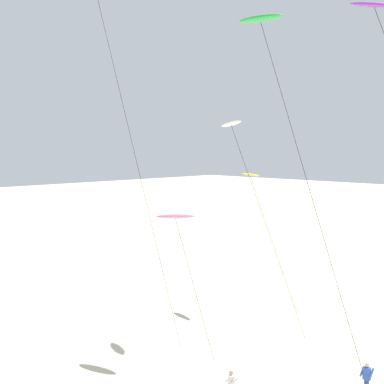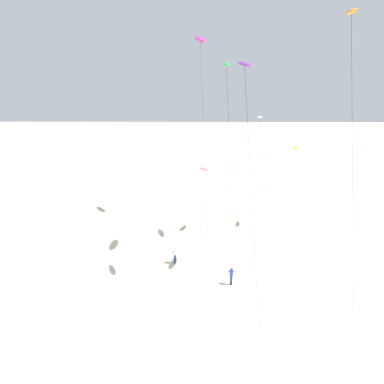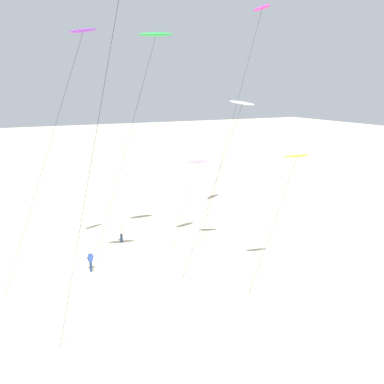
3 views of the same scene
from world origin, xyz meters
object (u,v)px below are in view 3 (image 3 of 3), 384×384
kite_white (241,107)px  kite_flyer_nearest (91,261)px  kite_flyer_middle (121,233)px  kite_magenta (261,10)px  kite_green (155,36)px  kite_pink (198,162)px  kite_purple (81,36)px  kite_yellow (296,159)px

kite_white → kite_flyer_nearest: kite_white is taller
kite_white → kite_flyer_middle: (-8.56, -7.37, -11.84)m
kite_magenta → kite_white: size_ratio=1.63×
kite_magenta → kite_flyer_middle: 24.03m
kite_flyer_middle → kite_flyer_nearest: bearing=-37.9°
kite_green → kite_white: kite_green is taller
kite_pink → kite_flyer_nearest: (2.22, -10.47, -6.71)m
kite_white → kite_green: bearing=-127.1°
kite_purple → kite_green: bearing=99.7°
kite_yellow → kite_flyer_middle: (-12.89, -9.26, -8.40)m
kite_pink → kite_white: bearing=7.8°
kite_yellow → kite_purple: 16.91m
kite_purple → kite_flyer_middle: kite_purple is taller
kite_white → kite_flyer_middle: bearing=-139.3°
kite_purple → kite_white: bearing=74.6°
kite_yellow → kite_flyer_nearest: bearing=-121.0°
kite_yellow → kite_flyer_nearest: 17.48m
kite_white → kite_flyer_middle: kite_white is taller
kite_magenta → kite_flyer_middle: size_ratio=12.98×
kite_green → kite_white: size_ratio=1.37×
kite_yellow → kite_magenta: (-10.55, 3.88, 11.59)m
kite_flyer_nearest → kite_yellow: bearing=59.0°
kite_flyer_middle → kite_purple: bearing=-32.9°
kite_green → kite_magenta: kite_magenta is taller
kite_magenta → kite_flyer_nearest: size_ratio=12.98×
kite_pink → kite_purple: kite_purple is taller
kite_white → kite_flyer_nearest: bearing=-107.5°
kite_green → kite_flyer_middle: size_ratio=10.92×
kite_pink → kite_flyer_middle: (-2.78, -6.57, -6.71)m
kite_green → kite_purple: size_ratio=1.00×
kite_green → kite_pink: (-1.79, 4.48, -10.25)m
kite_white → kite_pink: bearing=-172.2°
kite_green → kite_flyer_nearest: (0.42, -5.99, -16.96)m
kite_green → kite_pink: kite_green is taller
kite_purple → kite_magenta: kite_magenta is taller
kite_green → kite_flyer_middle: (-4.58, -2.10, -16.96)m
kite_flyer_nearest → kite_green: bearing=94.1°
kite_yellow → kite_flyer_middle: size_ratio=5.75×
kite_green → kite_pink: bearing=111.8°
kite_yellow → kite_purple: (-7.35, -12.84, 8.19)m
kite_purple → kite_flyer_nearest: size_ratio=10.87×
kite_flyer_middle → kite_yellow: bearing=35.7°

